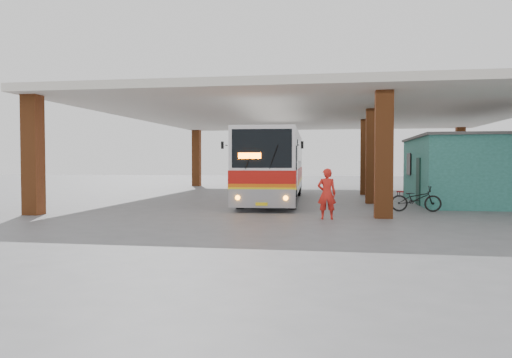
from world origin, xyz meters
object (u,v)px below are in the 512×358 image
at_px(coach_bus, 274,165).
at_px(motorcycle, 416,199).
at_px(pedestrian, 327,194).
at_px(red_chair, 404,189).

height_order(coach_bus, motorcycle, coach_bus).
bearing_deg(pedestrian, red_chair, -112.95).
bearing_deg(red_chair, pedestrian, -83.82).
relative_size(coach_bus, pedestrian, 7.15).
height_order(coach_bus, red_chair, coach_bus).
distance_m(motorcycle, red_chair, 8.67).
xyz_separation_m(pedestrian, red_chair, (3.95, 11.73, -0.44)).
distance_m(coach_bus, pedestrian, 8.03).
xyz_separation_m(coach_bus, motorcycle, (6.12, -4.40, -1.26)).
xyz_separation_m(motorcycle, pedestrian, (-3.33, -3.09, 0.36)).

